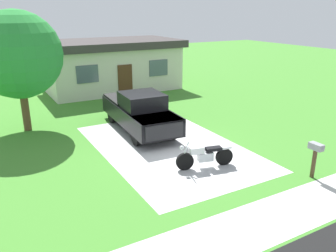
{
  "coord_description": "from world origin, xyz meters",
  "views": [
    {
      "loc": [
        -6.64,
        -11.75,
        5.53
      ],
      "look_at": [
        0.05,
        0.11,
        0.9
      ],
      "focal_mm": 36.66,
      "sensor_mm": 36.0,
      "label": 1
    }
  ],
  "objects_px": {
    "pickup_truck": "(139,111)",
    "mailbox": "(315,151)",
    "shade_tree": "(18,55)",
    "motorcycle": "(204,156)",
    "neighbor_house": "(111,64)"
  },
  "relations": [
    {
      "from": "pickup_truck",
      "to": "mailbox",
      "type": "distance_m",
      "value": 8.13
    },
    {
      "from": "mailbox",
      "to": "shade_tree",
      "type": "bearing_deg",
      "value": 127.72
    },
    {
      "from": "mailbox",
      "to": "shade_tree",
      "type": "xyz_separation_m",
      "value": [
        -7.84,
        10.14,
        2.61
      ]
    },
    {
      "from": "motorcycle",
      "to": "neighbor_house",
      "type": "xyz_separation_m",
      "value": [
        1.79,
        14.23,
        1.32
      ]
    },
    {
      "from": "motorcycle",
      "to": "pickup_truck",
      "type": "relative_size",
      "value": 0.38
    },
    {
      "from": "motorcycle",
      "to": "neighbor_house",
      "type": "distance_m",
      "value": 14.4
    },
    {
      "from": "mailbox",
      "to": "neighbor_house",
      "type": "bearing_deg",
      "value": 93.51
    },
    {
      "from": "shade_tree",
      "to": "motorcycle",
      "type": "bearing_deg",
      "value": -56.67
    },
    {
      "from": "pickup_truck",
      "to": "neighbor_house",
      "type": "xyz_separation_m",
      "value": [
        2.09,
        9.21,
        0.84
      ]
    },
    {
      "from": "motorcycle",
      "to": "shade_tree",
      "type": "bearing_deg",
      "value": 123.33
    },
    {
      "from": "shade_tree",
      "to": "neighbor_house",
      "type": "xyz_separation_m",
      "value": [
        6.82,
        6.58,
        -1.8
      ]
    },
    {
      "from": "motorcycle",
      "to": "pickup_truck",
      "type": "xyz_separation_m",
      "value": [
        -0.31,
        5.02,
        0.48
      ]
    },
    {
      "from": "pickup_truck",
      "to": "shade_tree",
      "type": "distance_m",
      "value": 6.01
    },
    {
      "from": "motorcycle",
      "to": "pickup_truck",
      "type": "distance_m",
      "value": 5.06
    },
    {
      "from": "pickup_truck",
      "to": "mailbox",
      "type": "bearing_deg",
      "value": -67.46
    }
  ]
}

